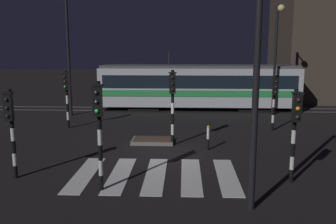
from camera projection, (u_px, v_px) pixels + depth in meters
The scene contains 16 objects.
ground_plane at pixel (160, 153), 15.93m from camera, with size 120.00×120.00×0.00m, color black.
rail_near at pixel (170, 111), 26.33m from camera, with size 80.00×0.12×0.03m, color #59595E.
rail_far at pixel (171, 108), 27.74m from camera, with size 80.00×0.12×0.03m, color #59595E.
crosswalk_zebra at pixel (155, 175), 13.16m from camera, with size 5.82×3.81×0.02m.
traffic_island at pixel (153, 141), 17.70m from camera, with size 1.99×1.30×0.18m.
traffic_light_corner_far_left at pixel (66, 91), 20.42m from camera, with size 0.36×0.42×3.25m.
traffic_light_corner_near_right at pixel (295, 122), 12.05m from camera, with size 0.36×0.42×3.18m.
traffic_light_corner_near_left at pixel (10, 121), 12.47m from camera, with size 0.36×0.42×3.14m.
traffic_light_kerb_mid_left at pixel (99, 120), 11.31m from camera, with size 0.36×0.42×3.51m.
traffic_light_median_centre at pixel (173, 96), 16.74m from camera, with size 0.36×0.42×3.51m.
traffic_light_corner_far_right at pixel (275, 95), 19.80m from camera, with size 0.36×0.42×3.03m.
street_lamp_near_kerb at pixel (259, 55), 9.43m from camera, with size 0.44×1.21×6.79m.
street_lamp_trackside_left at pixel (67, 41), 23.70m from camera, with size 0.44×1.21×7.78m.
street_lamp_trackside_right at pixel (277, 47), 23.89m from camera, with size 0.44×1.21×7.13m.
tram at pixel (198, 86), 26.64m from camera, with size 14.39×2.58×4.15m.
bollard_island_edge at pixel (208, 138), 16.35m from camera, with size 0.12×0.12×1.11m.
Camera 1 is at (1.00, -15.34, 4.54)m, focal length 39.35 mm.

